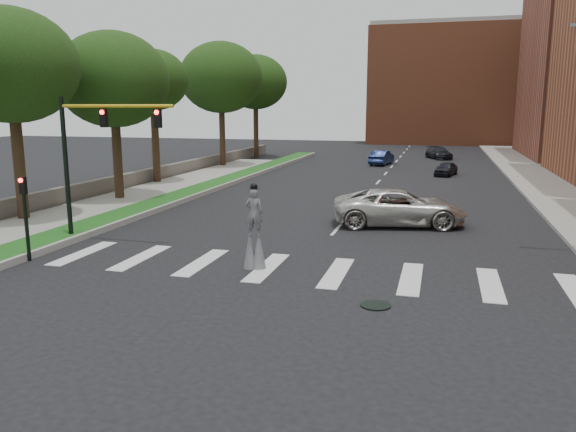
{
  "coord_description": "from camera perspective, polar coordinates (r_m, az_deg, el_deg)",
  "views": [
    {
      "loc": [
        4.65,
        -17.83,
        5.75
      ],
      "look_at": [
        -0.84,
        2.29,
        1.7
      ],
      "focal_mm": 35.0,
      "sensor_mm": 36.0,
      "label": 1
    }
  ],
  "objects": [
    {
      "name": "tree_3",
      "position": [
        43.74,
        -13.58,
        13.2
      ],
      "size": [
        5.27,
        5.27,
        9.97
      ],
      "color": "#2F1F13",
      "rests_on": "ground"
    },
    {
      "name": "secondary_signal",
      "position": [
        23.2,
        -25.14,
        0.5
      ],
      "size": [
        0.25,
        0.21,
        3.23
      ],
      "color": "black",
      "rests_on": "ground"
    },
    {
      "name": "car_near",
      "position": [
        49.9,
        15.76,
        4.65
      ],
      "size": [
        2.21,
        3.7,
        1.18
      ],
      "primitive_type": "imported",
      "rotation": [
        0.0,
        0.0,
        -0.25
      ],
      "color": "black",
      "rests_on": "ground"
    },
    {
      "name": "suv_crossing",
      "position": [
        28.21,
        11.27,
        0.87
      ],
      "size": [
        6.94,
        4.26,
        1.79
      ],
      "primitive_type": "imported",
      "rotation": [
        0.0,
        0.0,
        1.78
      ],
      "color": "beige",
      "rests_on": "ground"
    },
    {
      "name": "tree_1",
      "position": [
        31.37,
        -26.39,
        13.47
      ],
      "size": [
        6.57,
        6.57,
        10.54
      ],
      "color": "#2F1F13",
      "rests_on": "ground"
    },
    {
      "name": "car_mid",
      "position": [
        57.94,
        9.5,
        5.87
      ],
      "size": [
        2.25,
        4.62,
        1.46
      ],
      "primitive_type": "imported",
      "rotation": [
        0.0,
        0.0,
        2.98
      ],
      "color": "#16234F",
      "rests_on": "ground"
    },
    {
      "name": "grass_median",
      "position": [
        41.52,
        -7.79,
        3.1
      ],
      "size": [
        2.0,
        60.0,
        0.25
      ],
      "primitive_type": "cube",
      "color": "#164E16",
      "rests_on": "ground"
    },
    {
      "name": "tree_4",
      "position": [
        55.33,
        -6.82,
        13.77
      ],
      "size": [
        7.9,
        7.9,
        11.89
      ],
      "color": "#2F1F13",
      "rests_on": "ground"
    },
    {
      "name": "sidewalk_left",
      "position": [
        34.25,
        -18.99,
        0.88
      ],
      "size": [
        4.0,
        60.0,
        0.18
      ],
      "primitive_type": "cube",
      "color": "gray",
      "rests_on": "ground"
    },
    {
      "name": "tree_5",
      "position": [
        65.39,
        -3.32,
        13.4
      ],
      "size": [
        7.2,
        7.2,
        11.61
      ],
      "color": "#2F1F13",
      "rests_on": "ground"
    },
    {
      "name": "median_curb",
      "position": [
        41.12,
        -6.44,
        3.08
      ],
      "size": [
        0.2,
        60.0,
        0.28
      ],
      "primitive_type": "cube",
      "color": "#999993",
      "rests_on": "ground"
    },
    {
      "name": "stone_wall",
      "position": [
        45.63,
        -13.21,
        4.16
      ],
      "size": [
        0.5,
        56.0,
        1.1
      ],
      "primitive_type": "cube",
      "color": "#5D574F",
      "rests_on": "ground"
    },
    {
      "name": "building_backdrop",
      "position": [
        95.9,
        16.46,
        12.5
      ],
      "size": [
        26.0,
        14.0,
        18.0
      ],
      "primitive_type": "cube",
      "color": "#A35233",
      "rests_on": "ground"
    },
    {
      "name": "traffic_signal",
      "position": [
        25.39,
        -19.54,
        6.75
      ],
      "size": [
        5.3,
        0.23,
        6.2
      ],
      "color": "black",
      "rests_on": "ground"
    },
    {
      "name": "manhole",
      "position": [
        16.92,
        8.88,
        -8.95
      ],
      "size": [
        0.9,
        0.9,
        0.04
      ],
      "primitive_type": "cylinder",
      "color": "black",
      "rests_on": "ground"
    },
    {
      "name": "stilt_performer",
      "position": [
        20.18,
        -3.44,
        -1.92
      ],
      "size": [
        0.84,
        0.54,
        3.13
      ],
      "rotation": [
        0.0,
        0.0,
        3.19
      ],
      "color": "#2F1F13",
      "rests_on": "ground"
    },
    {
      "name": "sidewalk_right",
      "position": [
        43.91,
        25.45,
        2.52
      ],
      "size": [
        5.0,
        90.0,
        0.18
      ],
      "primitive_type": "cube",
      "color": "gray",
      "rests_on": "ground"
    },
    {
      "name": "car_far",
      "position": [
        66.08,
        15.06,
        6.22
      ],
      "size": [
        3.49,
        5.03,
        1.35
      ],
      "primitive_type": "imported",
      "rotation": [
        0.0,
        0.0,
        0.38
      ],
      "color": "black",
      "rests_on": "ground"
    },
    {
      "name": "tree_2",
      "position": [
        36.42,
        -17.36,
        13.04
      ],
      "size": [
        6.76,
        6.76,
        10.27
      ],
      "color": "#2F1F13",
      "rests_on": "ground"
    },
    {
      "name": "ground_plane",
      "position": [
        19.31,
        0.63,
        -6.34
      ],
      "size": [
        160.0,
        160.0,
        0.0
      ],
      "primitive_type": "plane",
      "color": "black",
      "rests_on": "ground"
    }
  ]
}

